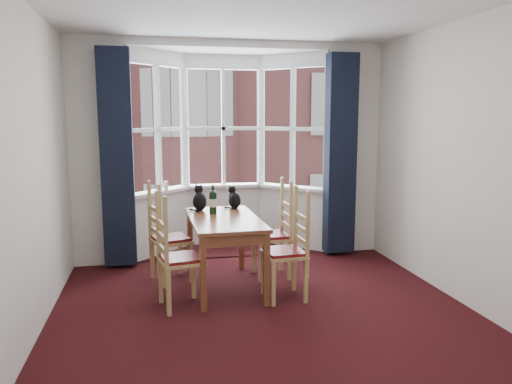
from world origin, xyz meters
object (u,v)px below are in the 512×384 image
object	(u,v)px
wine_bottle	(213,201)
dining_table	(224,227)
candle_tall	(166,186)
cat_left	(200,200)
chair_right_far	(279,236)
chair_right_near	(293,253)
cat_right	(234,199)
chair_left_near	(172,261)
chair_left_far	(163,241)

from	to	relation	value
wine_bottle	dining_table	bearing A→B (deg)	-70.04
wine_bottle	candle_tall	xyz separation A→B (m)	(-0.48, 1.27, 0.01)
cat_left	chair_right_far	bearing A→B (deg)	-13.09
chair_right_near	wine_bottle	xyz separation A→B (m)	(-0.73, 0.69, 0.45)
wine_bottle	candle_tall	size ratio (longest dim) A/B	2.75
wine_bottle	cat_right	bearing A→B (deg)	44.75
chair_left_near	wine_bottle	bearing A→B (deg)	56.30
chair_left_near	candle_tall	bearing A→B (deg)	89.73
chair_left_near	candle_tall	size ratio (longest dim) A/B	7.74
dining_table	chair_right_far	world-z (taller)	chair_right_far
chair_right_far	cat_right	xyz separation A→B (m)	(-0.48, 0.26, 0.41)
chair_right_near	wine_bottle	world-z (taller)	wine_bottle
chair_left_near	cat_right	distance (m)	1.35
chair_right_far	wine_bottle	size ratio (longest dim) A/B	2.81
dining_table	candle_tall	world-z (taller)	candle_tall
chair_left_far	wine_bottle	distance (m)	0.72
chair_left_far	cat_left	xyz separation A→B (m)	(0.43, 0.16, 0.42)
chair_right_near	candle_tall	distance (m)	2.35
chair_left_far	chair_right_far	bearing A→B (deg)	-2.10
dining_table	cat_right	bearing A→B (deg)	69.73
chair_left_far	chair_right_far	xyz separation A→B (m)	(1.32, -0.05, 0.00)
dining_table	cat_left	bearing A→B (deg)	114.62
chair_left_far	cat_right	xyz separation A→B (m)	(0.85, 0.22, 0.41)
chair_left_far	chair_right_far	size ratio (longest dim) A/B	1.00
chair_right_far	dining_table	bearing A→B (deg)	-158.18
cat_right	candle_tall	world-z (taller)	cat_right
chair_right_near	chair_right_far	xyz separation A→B (m)	(0.03, 0.71, 0.00)
chair_left_far	chair_right_near	bearing A→B (deg)	-30.64
chair_left_far	chair_right_far	distance (m)	1.32
dining_table	chair_right_far	size ratio (longest dim) A/B	1.48
chair_right_far	candle_tall	xyz separation A→B (m)	(-1.25, 1.25, 0.46)
chair_left_far	chair_right_near	size ratio (longest dim) A/B	1.00
chair_left_far	cat_right	size ratio (longest dim) A/B	3.31
dining_table	cat_left	size ratio (longest dim) A/B	4.38
cat_right	candle_tall	size ratio (longest dim) A/B	2.34
dining_table	chair_left_near	distance (m)	0.79
chair_right_near	cat_left	xyz separation A→B (m)	(-0.86, 0.92, 0.42)
chair_right_far	cat_left	xyz separation A→B (m)	(-0.89, 0.21, 0.42)
chair_right_near	chair_right_far	bearing A→B (deg)	87.25
chair_right_far	wine_bottle	world-z (taller)	wine_bottle
dining_table	chair_left_far	world-z (taller)	chair_left_far
dining_table	cat_right	world-z (taller)	cat_right
dining_table	chair_right_near	bearing A→B (deg)	-34.75
cat_left	cat_right	size ratio (longest dim) A/B	1.12
dining_table	candle_tall	bearing A→B (deg)	110.65
dining_table	wine_bottle	bearing A→B (deg)	109.96
chair_left_near	chair_right_far	distance (m)	1.47
chair_right_far	candle_tall	distance (m)	1.82
chair_left_near	chair_right_far	xyz separation A→B (m)	(1.26, 0.76, 0.00)
chair_right_far	candle_tall	bearing A→B (deg)	134.96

